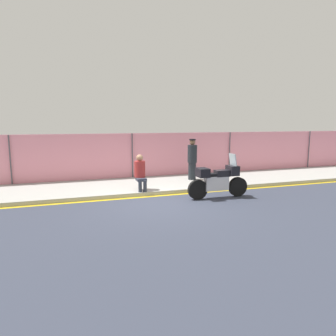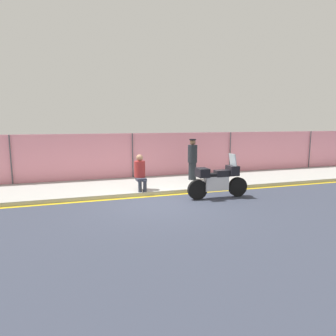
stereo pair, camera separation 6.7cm
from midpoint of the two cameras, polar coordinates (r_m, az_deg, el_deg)
ground_plane at (r=9.85m, az=-1.71°, el=-6.74°), size 120.00×120.00×0.00m
sidewalk at (r=12.28m, az=-5.10°, el=-3.31°), size 36.82×3.10×0.14m
curb_paint_stripe at (r=10.74m, az=-3.15°, el=-5.41°), size 36.82×0.18×0.01m
storefront_fence at (r=13.71m, az=-6.68°, el=2.14°), size 34.98×0.17×2.13m
motorcycle at (r=10.55m, az=9.61°, el=-2.33°), size 2.24×0.51×1.54m
officer_standing at (r=13.02m, az=4.83°, el=1.72°), size 0.41×0.41×1.77m
person_seated_on_curb at (r=11.04m, az=-5.17°, el=-0.49°), size 0.40×0.68×1.31m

